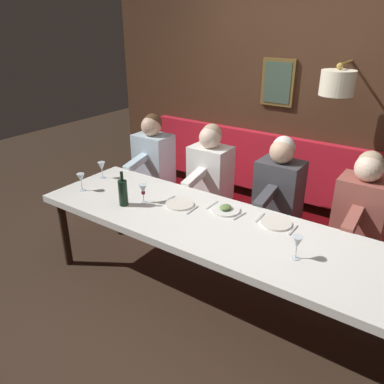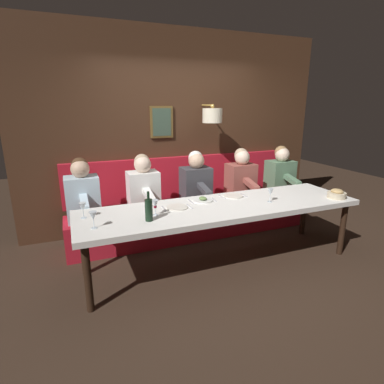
% 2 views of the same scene
% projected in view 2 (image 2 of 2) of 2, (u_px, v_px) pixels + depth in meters
% --- Properties ---
extents(ground_plane, '(12.00, 12.00, 0.00)m').
position_uv_depth(ground_plane, '(220.00, 263.00, 3.75)').
color(ground_plane, '#332319').
extents(dining_table, '(0.90, 3.26, 0.74)m').
position_uv_depth(dining_table, '(222.00, 210.00, 3.57)').
color(dining_table, silver).
rests_on(dining_table, ground_plane).
extents(banquette_bench, '(0.52, 3.46, 0.45)m').
position_uv_depth(banquette_bench, '(193.00, 221.00, 4.48)').
color(banquette_bench, red).
rests_on(banquette_bench, ground_plane).
extents(back_wall_panel, '(0.59, 4.66, 2.90)m').
position_uv_depth(back_wall_panel, '(179.00, 138.00, 4.69)').
color(back_wall_panel, '#422819').
rests_on(back_wall_panel, ground_plane).
extents(diner_nearest, '(0.60, 0.40, 0.79)m').
position_uv_depth(diner_nearest, '(280.00, 173.00, 4.85)').
color(diner_nearest, '#567A5B').
rests_on(diner_nearest, banquette_bench).
extents(diner_near, '(0.60, 0.40, 0.79)m').
position_uv_depth(diner_near, '(241.00, 177.00, 4.59)').
color(diner_near, '#934C42').
rests_on(diner_near, banquette_bench).
extents(diner_middle, '(0.60, 0.40, 0.79)m').
position_uv_depth(diner_middle, '(196.00, 181.00, 4.33)').
color(diner_middle, '#3D3D42').
rests_on(diner_middle, banquette_bench).
extents(diner_far, '(0.60, 0.40, 0.79)m').
position_uv_depth(diner_far, '(143.00, 186.00, 4.06)').
color(diner_far, white).
rests_on(diner_far, banquette_bench).
extents(diner_farthest, '(0.60, 0.40, 0.79)m').
position_uv_depth(diner_farthest, '(82.00, 192.00, 3.79)').
color(diner_farthest, silver).
rests_on(diner_farthest, banquette_bench).
extents(place_setting_0, '(0.24, 0.32, 0.05)m').
position_uv_depth(place_setting_0, '(203.00, 200.00, 3.70)').
color(place_setting_0, white).
rests_on(place_setting_0, dining_table).
extents(place_setting_1, '(0.24, 0.31, 0.01)m').
position_uv_depth(place_setting_1, '(233.00, 196.00, 3.88)').
color(place_setting_1, silver).
rests_on(place_setting_1, dining_table).
extents(place_setting_2, '(0.24, 0.31, 0.01)m').
position_uv_depth(place_setting_2, '(177.00, 207.00, 3.45)').
color(place_setting_2, silver).
rests_on(place_setting_2, dining_table).
extents(wine_glass_0, '(0.07, 0.07, 0.16)m').
position_uv_depth(wine_glass_0, '(270.00, 192.00, 3.64)').
color(wine_glass_0, silver).
rests_on(wine_glass_0, dining_table).
extents(wine_glass_1, '(0.07, 0.07, 0.16)m').
position_uv_depth(wine_glass_1, '(83.00, 207.00, 3.11)').
color(wine_glass_1, silver).
rests_on(wine_glass_1, dining_table).
extents(wine_glass_2, '(0.07, 0.07, 0.16)m').
position_uv_depth(wine_glass_2, '(93.00, 216.00, 2.85)').
color(wine_glass_2, silver).
rests_on(wine_glass_2, dining_table).
extents(wine_glass_3, '(0.07, 0.07, 0.16)m').
position_uv_depth(wine_glass_3, '(155.00, 204.00, 3.20)').
color(wine_glass_3, silver).
rests_on(wine_glass_3, dining_table).
extents(wine_bottle, '(0.08, 0.08, 0.30)m').
position_uv_depth(wine_bottle, '(149.00, 210.00, 3.04)').
color(wine_bottle, black).
rests_on(wine_bottle, dining_table).
extents(bread_bowl, '(0.22, 0.22, 0.12)m').
position_uv_depth(bread_bowl, '(337.00, 194.00, 3.81)').
color(bread_bowl, beige).
rests_on(bread_bowl, dining_table).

